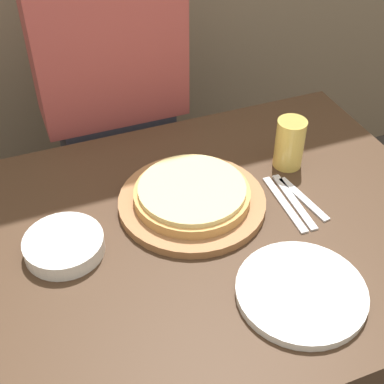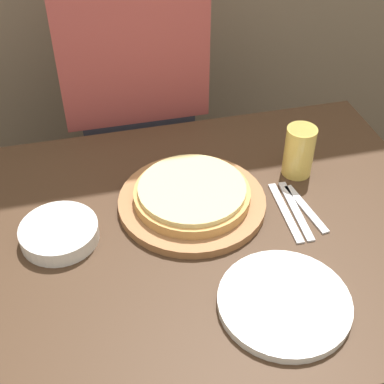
{
  "view_description": "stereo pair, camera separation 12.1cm",
  "coord_description": "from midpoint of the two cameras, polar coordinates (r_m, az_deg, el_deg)",
  "views": [
    {
      "loc": [
        -0.3,
        -0.77,
        1.54
      ],
      "look_at": [
        0.04,
        0.08,
        0.76
      ],
      "focal_mm": 50.0,
      "sensor_mm": 36.0,
      "label": 1
    },
    {
      "loc": [
        -0.18,
        -0.81,
        1.54
      ],
      "look_at": [
        0.04,
        0.08,
        0.76
      ],
      "focal_mm": 50.0,
      "sensor_mm": 36.0,
      "label": 2
    }
  ],
  "objects": [
    {
      "name": "pizza_on_board",
      "position": [
        1.22,
        2.84,
        -0.69
      ],
      "size": [
        0.34,
        0.34,
        0.06
      ],
      "color": "#99663D",
      "rests_on": "dining_table"
    },
    {
      "name": "beer_glass",
      "position": [
        1.32,
        13.97,
        4.33
      ],
      "size": [
        0.07,
        0.07,
        0.13
      ],
      "color": "#E5C65B",
      "rests_on": "dining_table"
    },
    {
      "name": "diner_person",
      "position": [
        1.66,
        -3.94,
        7.48
      ],
      "size": [
        0.41,
        0.2,
        1.32
      ],
      "color": "#33333D",
      "rests_on": "ground_plane"
    },
    {
      "name": "side_bowl",
      "position": [
        1.16,
        -11.12,
        -4.44
      ],
      "size": [
        0.17,
        0.17,
        0.04
      ],
      "color": "silver",
      "rests_on": "dining_table"
    },
    {
      "name": "dinner_knife",
      "position": [
        1.25,
        13.73,
        -2.03
      ],
      "size": [
        0.03,
        0.2,
        0.0
      ],
      "color": "silver",
      "rests_on": "dining_table"
    },
    {
      "name": "fork",
      "position": [
        1.24,
        12.69,
        -2.22
      ],
      "size": [
        0.03,
        0.2,
        0.0
      ],
      "color": "silver",
      "rests_on": "dining_table"
    },
    {
      "name": "spoon",
      "position": [
        1.26,
        14.75,
        -1.83
      ],
      "size": [
        0.04,
        0.17,
        0.0
      ],
      "color": "silver",
      "rests_on": "dining_table"
    },
    {
      "name": "dinner_plate",
      "position": [
        1.05,
        13.12,
        -11.57
      ],
      "size": [
        0.25,
        0.25,
        0.02
      ],
      "color": "silver",
      "rests_on": "dining_table"
    },
    {
      "name": "dining_table",
      "position": [
        1.44,
        1.83,
        -14.67
      ],
      "size": [
        1.19,
        0.85,
        0.72
      ],
      "color": "#3D2819",
      "rests_on": "ground_plane"
    }
  ]
}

